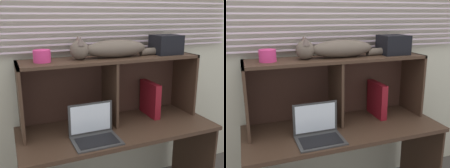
{
  "view_description": "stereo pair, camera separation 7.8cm",
  "coord_description": "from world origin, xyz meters",
  "views": [
    {
      "loc": [
        -0.76,
        -1.48,
        1.54
      ],
      "look_at": [
        0.0,
        0.34,
        1.02
      ],
      "focal_mm": 41.97,
      "sensor_mm": 36.0,
      "label": 1
    },
    {
      "loc": [
        -0.68,
        -1.5,
        1.54
      ],
      "look_at": [
        0.0,
        0.34,
        1.02
      ],
      "focal_mm": 41.97,
      "sensor_mm": 36.0,
      "label": 2
    }
  ],
  "objects": [
    {
      "name": "desk",
      "position": [
        0.0,
        0.21,
        0.58
      ],
      "size": [
        1.48,
        0.6,
        0.71
      ],
      "color": "#3E2A1E",
      "rests_on": "ground"
    },
    {
      "name": "back_panel_with_blinds",
      "position": [
        0.0,
        0.55,
        1.26
      ],
      "size": [
        4.4,
        0.08,
        2.5
      ],
      "color": "beige",
      "rests_on": "ground"
    },
    {
      "name": "small_basket",
      "position": [
        -0.52,
        0.34,
        1.27
      ],
      "size": [
        0.12,
        0.12,
        0.08
      ],
      "primitive_type": "cylinder",
      "color": "#D73578",
      "rests_on": "hutch_shelf_unit"
    },
    {
      "name": "book_stack",
      "position": [
        -0.22,
        0.33,
        0.72
      ],
      "size": [
        0.17,
        0.23,
        0.03
      ],
      "color": "tan",
      "rests_on": "desk"
    },
    {
      "name": "laptop",
      "position": [
        -0.23,
        0.09,
        0.76
      ],
      "size": [
        0.32,
        0.24,
        0.24
      ],
      "color": "#353535",
      "rests_on": "desk"
    },
    {
      "name": "binder_upright",
      "position": [
        0.35,
        0.34,
        0.85
      ],
      "size": [
        0.05,
        0.26,
        0.29
      ],
      "primitive_type": "cube",
      "color": "maroon",
      "rests_on": "desk"
    },
    {
      "name": "storage_box",
      "position": [
        0.48,
        0.34,
        1.3
      ],
      "size": [
        0.22,
        0.2,
        0.15
      ],
      "primitive_type": "cube",
      "color": "black",
      "rests_on": "hutch_shelf_unit"
    },
    {
      "name": "hutch_shelf_unit",
      "position": [
        -0.0,
        0.37,
        1.06
      ],
      "size": [
        1.39,
        0.33,
        0.52
      ],
      "color": "#3E2A1E",
      "rests_on": "desk"
    },
    {
      "name": "cat",
      "position": [
        -0.01,
        0.34,
        1.29
      ],
      "size": [
        0.79,
        0.16,
        0.17
      ],
      "color": "brown",
      "rests_on": "hutch_shelf_unit"
    }
  ]
}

